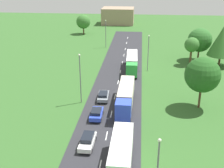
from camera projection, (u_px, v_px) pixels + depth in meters
name	position (u px, v px, depth m)	size (l,w,h in m)	color
road	(110.00, 120.00, 46.18)	(10.00, 140.00, 0.06)	#2B2B30
lane_marking_centre	(108.00, 131.00, 43.08)	(0.16, 124.57, 0.01)	white
truck_lead	(120.00, 159.00, 33.40)	(2.59, 12.21, 3.62)	green
truck_second	(126.00, 96.00, 49.94)	(2.66, 12.96, 3.50)	blue
truck_third	(132.00, 62.00, 68.11)	(2.76, 12.85, 3.47)	green
car_second	(88.00, 141.00, 39.28)	(1.92, 4.57, 1.54)	white
car_third	(96.00, 114.00, 46.64)	(1.92, 4.21, 1.49)	blue
car_fourth	(103.00, 96.00, 53.21)	(2.06, 4.48, 1.39)	#8C939E
lamppost_lead	(158.00, 168.00, 28.62)	(0.36, 0.36, 7.61)	slate
lamppost_second	(80.00, 76.00, 50.59)	(0.36, 0.36, 9.09)	slate
lamppost_third	(148.00, 51.00, 67.04)	(0.36, 0.36, 8.51)	slate
lamppost_fourth	(106.00, 32.00, 87.34)	(0.36, 0.36, 8.34)	slate
tree_birch	(222.00, 41.00, 70.06)	(6.57, 6.57, 9.86)	#513823
tree_maple	(202.00, 75.00, 48.40)	(5.98, 5.98, 9.02)	#513823
tree_pine	(83.00, 22.00, 105.71)	(5.09, 5.09, 7.03)	#513823
tree_elm	(192.00, 45.00, 71.20)	(3.62, 3.62, 6.94)	#513823
tree_ash	(200.00, 40.00, 74.74)	(6.14, 6.14, 8.44)	#513823
distant_building	(118.00, 16.00, 125.67)	(13.52, 10.58, 6.79)	#9E846B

